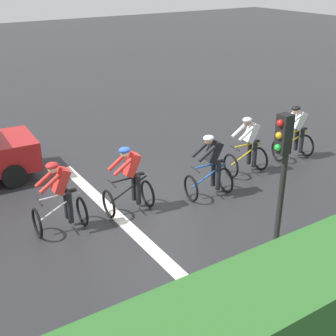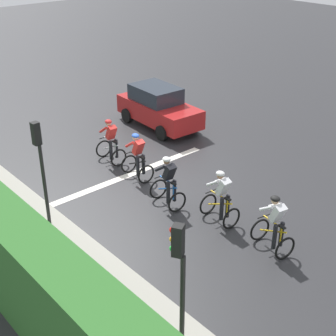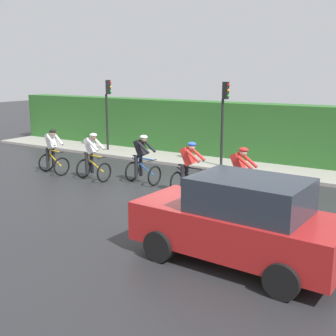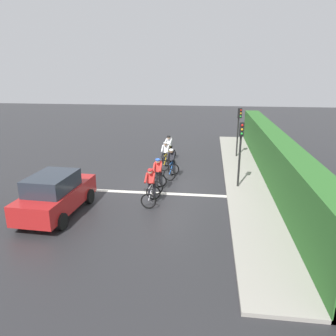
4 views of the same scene
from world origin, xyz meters
TOP-DOWN VIEW (x-y plane):
  - ground_plane at (0.00, 0.00)m, footprint 80.00×80.00m
  - road_marking_stop_line at (0.00, -1.05)m, footprint 7.00×0.30m
  - cyclist_lead at (-0.41, 5.05)m, footprint 0.87×1.19m
  - cyclist_second at (-0.37, 3.13)m, footprint 0.75×1.12m
  - cyclist_mid at (0.19, 1.40)m, footprint 0.78×1.14m
  - cyclist_fourth at (-0.22, -0.66)m, footprint 0.72×1.11m
  - cyclist_trailing at (-0.28, -2.34)m, footprint 0.72×1.10m
  - traffic_light_near_crossing at (3.69, 0.08)m, footprint 0.21×0.31m

SIDE VIEW (x-z plane):
  - ground_plane at x=0.00m, z-range 0.00..0.00m
  - road_marking_stop_line at x=0.00m, z-range 0.00..0.01m
  - cyclist_lead at x=-0.41m, z-range -0.03..1.63m
  - cyclist_second at x=-0.37m, z-range -0.03..1.63m
  - cyclist_mid at x=0.19m, z-range -0.03..1.63m
  - cyclist_fourth at x=-0.22m, z-range -0.03..1.63m
  - cyclist_trailing at x=-0.28m, z-range -0.03..1.63m
  - traffic_light_near_crossing at x=3.69m, z-range 0.55..3.89m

